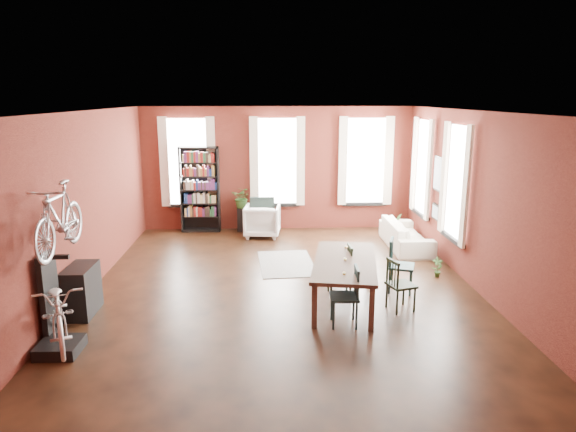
{
  "coord_description": "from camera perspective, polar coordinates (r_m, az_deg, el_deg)",
  "views": [
    {
      "loc": [
        -0.29,
        -8.8,
        3.45
      ],
      "look_at": [
        0.11,
        0.6,
        1.24
      ],
      "focal_mm": 32.0,
      "sensor_mm": 36.0,
      "label": 1
    }
  ],
  "objects": [
    {
      "name": "room",
      "position": [
        9.52,
        0.82,
        5.26
      ],
      "size": [
        9.0,
        9.04,
        3.22
      ],
      "color": "black",
      "rests_on": "ground"
    },
    {
      "name": "dining_table",
      "position": [
        8.8,
        6.3,
        -7.28
      ],
      "size": [
        1.39,
        2.38,
        0.76
      ],
      "primitive_type": "cube",
      "rotation": [
        0.0,
        0.0,
        -0.17
      ],
      "color": "#47352A",
      "rests_on": "ground"
    },
    {
      "name": "dining_chair_a",
      "position": [
        7.98,
        6.26,
        -8.88
      ],
      "size": [
        0.44,
        0.44,
        0.93
      ],
      "primitive_type": "cube",
      "rotation": [
        0.0,
        0.0,
        -1.61
      ],
      "color": "#193437",
      "rests_on": "ground"
    },
    {
      "name": "dining_chair_b",
      "position": [
        9.14,
        5.75,
        -6.05
      ],
      "size": [
        0.43,
        0.43,
        0.9
      ],
      "primitive_type": "cube",
      "rotation": [
        0.0,
        0.0,
        -1.55
      ],
      "color": "black",
      "rests_on": "ground"
    },
    {
      "name": "dining_chair_c",
      "position": [
        8.67,
        12.46,
        -7.46
      ],
      "size": [
        0.51,
        0.51,
        0.87
      ],
      "primitive_type": "cube",
      "rotation": [
        0.0,
        0.0,
        1.88
      ],
      "color": "black",
      "rests_on": "ground"
    },
    {
      "name": "dining_chair_d",
      "position": [
        9.45,
        12.47,
        -5.44
      ],
      "size": [
        0.56,
        0.56,
        0.96
      ],
      "primitive_type": "cube",
      "rotation": [
        0.0,
        0.0,
        1.24
      ],
      "color": "#1B3B3B",
      "rests_on": "ground"
    },
    {
      "name": "bookshelf",
      "position": [
        13.42,
        -9.75,
        2.91
      ],
      "size": [
        1.0,
        0.32,
        2.2
      ],
      "primitive_type": "cube",
      "color": "black",
      "rests_on": "ground"
    },
    {
      "name": "white_armchair",
      "position": [
        12.88,
        -2.88,
        -0.35
      ],
      "size": [
        0.93,
        0.88,
        0.88
      ],
      "primitive_type": "imported",
      "rotation": [
        0.0,
        0.0,
        3.04
      ],
      "color": "silver",
      "rests_on": "ground"
    },
    {
      "name": "cream_sofa",
      "position": [
        12.23,
        12.99,
        -1.56
      ],
      "size": [
        0.61,
        2.08,
        0.81
      ],
      "primitive_type": "imported",
      "rotation": [
        0.0,
        0.0,
        1.57
      ],
      "color": "beige",
      "rests_on": "ground"
    },
    {
      "name": "striped_rug",
      "position": [
        10.86,
        -0.18,
        -5.29
      ],
      "size": [
        1.24,
        1.86,
        0.01
      ],
      "primitive_type": "cube",
      "rotation": [
        0.0,
        0.0,
        0.07
      ],
      "color": "black",
      "rests_on": "ground"
    },
    {
      "name": "bike_trainer",
      "position": [
        7.92,
        -23.99,
        -13.18
      ],
      "size": [
        0.56,
        0.56,
        0.16
      ],
      "primitive_type": "cube",
      "rotation": [
        0.0,
        0.0,
        -0.02
      ],
      "color": "black",
      "rests_on": "ground"
    },
    {
      "name": "bike_wall_rack",
      "position": [
        8.15,
        -24.96,
        -8.18
      ],
      "size": [
        0.16,
        0.6,
        1.3
      ],
      "primitive_type": "cube",
      "color": "black",
      "rests_on": "ground"
    },
    {
      "name": "console_table",
      "position": [
        8.98,
        -21.94,
        -7.66
      ],
      "size": [
        0.4,
        0.8,
        0.8
      ],
      "primitive_type": "cube",
      "color": "black",
      "rests_on": "ground"
    },
    {
      "name": "plant_stand",
      "position": [
        13.48,
        -4.99,
        -0.35
      ],
      "size": [
        0.31,
        0.31,
        0.61
      ],
      "primitive_type": "cube",
      "rotation": [
        0.0,
        0.0,
        -0.0
      ],
      "color": "black",
      "rests_on": "ground"
    },
    {
      "name": "plant_by_sofa",
      "position": [
        13.18,
        11.82,
        -1.68
      ],
      "size": [
        0.52,
        0.67,
        0.27
      ],
      "primitive_type": "imported",
      "rotation": [
        0.0,
        0.0,
        0.36
      ],
      "color": "#2B5120",
      "rests_on": "ground"
    },
    {
      "name": "plant_small",
      "position": [
        10.49,
        16.22,
        -6.16
      ],
      "size": [
        0.24,
        0.41,
        0.14
      ],
      "primitive_type": "imported",
      "rotation": [
        0.0,
        0.0,
        0.1
      ],
      "color": "#325923",
      "rests_on": "ground"
    },
    {
      "name": "bicycle_floor",
      "position": [
        7.58,
        -24.38,
        -6.75
      ],
      "size": [
        0.91,
        1.06,
        1.71
      ],
      "primitive_type": "imported",
      "rotation": [
        0.0,
        0.0,
        0.41
      ],
      "color": "beige",
      "rests_on": "bike_trainer"
    },
    {
      "name": "bicycle_hung",
      "position": [
        7.67,
        -24.31,
        2.13
      ],
      "size": [
        0.47,
        1.0,
        1.66
      ],
      "primitive_type": "imported",
      "color": "#A5A8AD",
      "rests_on": "bike_wall_rack"
    },
    {
      "name": "plant_on_stand",
      "position": [
        13.36,
        -5.12,
        1.8
      ],
      "size": [
        0.64,
        0.67,
        0.43
      ],
      "primitive_type": "imported",
      "rotation": [
        0.0,
        0.0,
        -0.29
      ],
      "color": "#2F5923",
      "rests_on": "plant_stand"
    }
  ]
}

